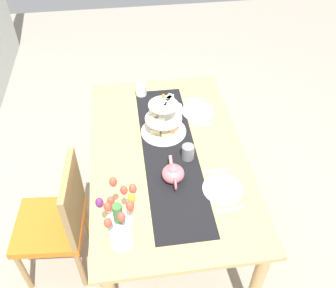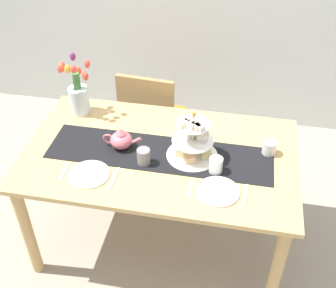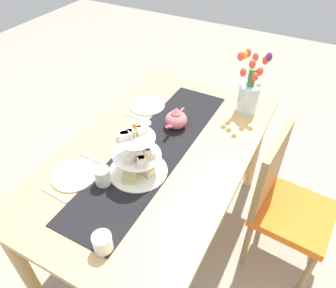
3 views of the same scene
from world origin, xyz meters
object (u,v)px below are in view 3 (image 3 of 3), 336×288
knife_left (135,117)px  mug_white_text (103,176)px  tiered_cake_stand (137,157)px  dinner_plate_left (147,106)px  dining_table (157,164)px  tulip_vase (249,91)px  mug_grey (145,130)px  fork_right (92,158)px  fork_left (158,95)px  cream_jug (103,243)px  knife_right (54,195)px  dinner_plate_right (74,175)px  chair_left (284,201)px  teapot (176,119)px

knife_left → mug_white_text: (0.54, 0.16, 0.04)m
tiered_cake_stand → dinner_plate_left: size_ratio=1.32×
dining_table → knife_left: size_ratio=9.48×
tulip_vase → mug_white_text: size_ratio=4.18×
mug_grey → dinner_plate_left: bearing=-151.0°
dinner_plate_left → mug_white_text: bearing=13.2°
dining_table → mug_white_text: size_ratio=16.97×
dining_table → fork_right: size_ratio=10.75×
knife_left → mug_white_text: mug_white_text is taller
fork_left → dining_table: bearing=28.7°
cream_jug → mug_grey: 0.74m
dining_table → knife_right: knife_right is taller
knife_right → mug_white_text: mug_white_text is taller
fork_left → fork_right: size_ratio=1.00×
dinner_plate_left → dinner_plate_right: bearing=0.0°
knife_right → mug_white_text: (-0.18, 0.16, 0.04)m
dining_table → mug_white_text: bearing=-17.8°
fork_left → tulip_vase: bearing=101.1°
cream_jug → dinner_plate_left: (-0.98, -0.38, -0.04)m
mug_grey → mug_white_text: bearing=1.1°
dining_table → mug_white_text: (0.34, -0.11, 0.15)m
tulip_vase → fork_left: (0.11, -0.58, -0.14)m
chair_left → dinner_plate_left: (-0.12, -0.98, 0.27)m
knife_left → fork_right: 0.43m
mug_white_text → tulip_vase: bearing=155.9°
dining_table → tulip_vase: 0.73m
dining_table → dinner_plate_right: dinner_plate_right is taller
dinner_plate_left → knife_right: 0.86m
knife_left → mug_white_text: 0.56m
fork_left → knife_right: same height
cream_jug → teapot: bearing=-172.8°
cream_jug → fork_right: bearing=-137.0°
tulip_vase → fork_right: bearing=-35.1°
teapot → tulip_vase: bearing=139.7°
tiered_cake_stand → fork_right: size_ratio=2.03×
knife_left → dinner_plate_left: bearing=180.0°
dinner_plate_left → mug_white_text: (0.68, 0.16, 0.04)m
tiered_cake_stand → knife_left: bearing=-145.6°
chair_left → knife_right: 1.25m
knife_right → mug_grey: bearing=165.4°
fork_left → fork_right: 0.72m
dinner_plate_left → fork_right: 0.57m
chair_left → dinner_plate_left: bearing=-97.3°
teapot → knife_right: bearing=-19.7°
teapot → cream_jug: (0.87, 0.11, -0.02)m
chair_left → knife_left: (0.02, -0.98, 0.27)m
fork_right → mug_white_text: 0.20m
chair_left → cream_jug: size_ratio=10.71×
chair_left → mug_grey: chair_left is taller
chair_left → mug_grey: (0.15, -0.82, 0.32)m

